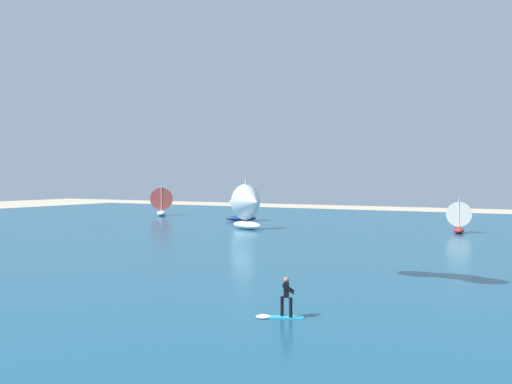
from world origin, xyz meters
The scene contains 6 objects.
ocean centered at (0.00, 49.08, 0.05)m, with size 160.00×90.00×0.10m, color navy.
kitesurfer centered at (3.50, 15.66, 0.70)m, with size 2.01×1.35×1.67m.
sailboat_leading centered at (-26.11, 60.32, 2.25)m, with size 4.22×3.75×4.70m.
sailboat_far_right centered at (-41.88, 64.49, 2.25)m, with size 4.04×4.22×4.70m.
sailboat_far_left centered at (-18.25, 50.43, 2.67)m, with size 4.99×4.47×5.62m.
sailboat_outermost centered at (2.29, 57.88, 1.76)m, with size 2.81×3.21×3.62m.
Camera 1 is at (14.62, -5.93, 5.85)m, focal length 41.93 mm.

